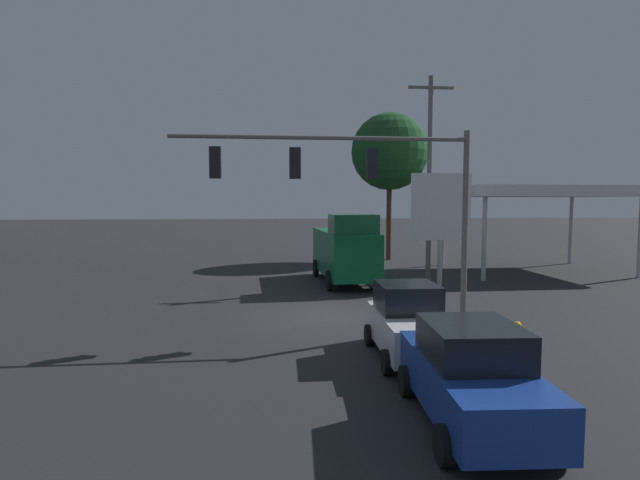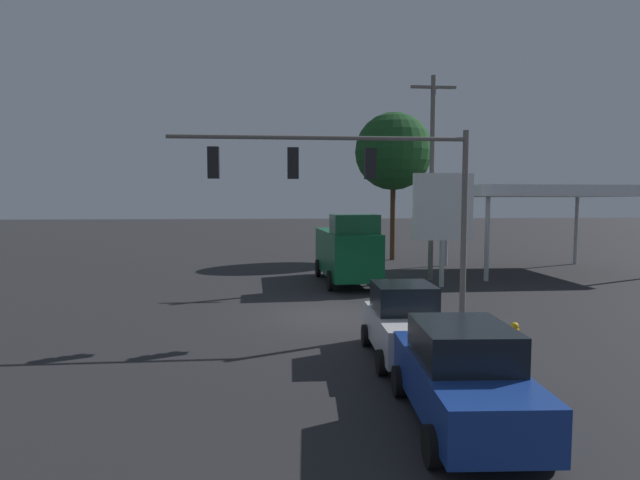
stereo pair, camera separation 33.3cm
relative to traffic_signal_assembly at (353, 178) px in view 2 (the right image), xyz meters
name	(u,v)px [view 2 (the right image)]	position (x,y,z in m)	size (l,w,h in m)	color
ground_plane	(325,315)	(0.75, -1.76, -4.95)	(200.00, 200.00, 0.00)	#262628
traffic_signal_assembly	(353,178)	(0.00, 0.00, 0.00)	(9.83, 0.43, 6.55)	slate
utility_pole	(432,174)	(-5.67, -9.50, 0.69)	(2.40, 0.26, 10.70)	slate
gas_station_canopy	(538,193)	(-12.95, -12.10, -0.24)	(10.09, 7.55, 5.06)	silver
price_sign	(443,210)	(-5.57, -7.40, -1.16)	(2.96, 0.27, 5.55)	#B7B7BC
sedan_far	(462,376)	(-0.92, 7.44, -4.00)	(2.27, 4.50, 1.93)	navy
delivery_truck	(347,250)	(-1.07, -8.85, -3.25)	(2.80, 6.90, 3.58)	#0C592D
hatchback_crossing	(405,323)	(-0.91, 3.34, -4.00)	(2.05, 3.85, 1.97)	silver
street_tree	(393,152)	(-5.77, -18.66, 2.72)	(5.44, 5.44, 10.41)	#4C331E
fire_hydrant	(514,338)	(-4.01, 3.28, -4.51)	(0.24, 0.24, 0.88)	gold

